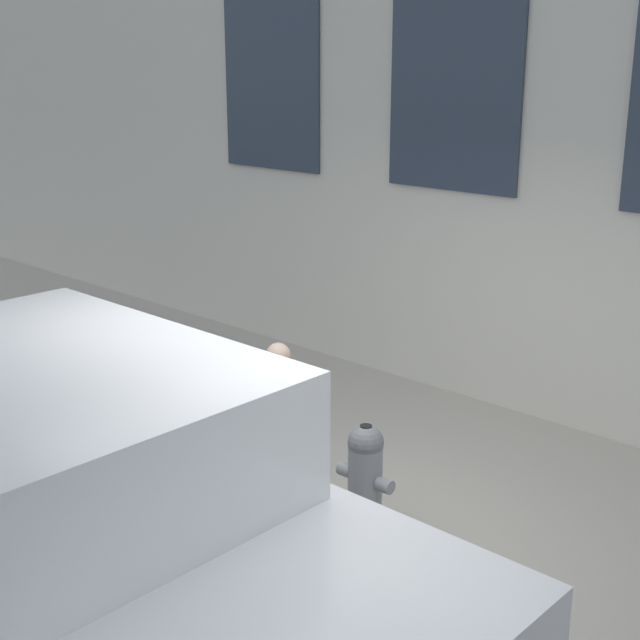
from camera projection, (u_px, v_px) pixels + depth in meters
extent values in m
plane|color=#2D2D30|center=(315.00, 577.00, 5.48)|extent=(80.00, 80.00, 0.00)
cube|color=#A8A093|center=(450.00, 487.00, 6.47)|extent=(2.87, 60.00, 0.14)
cube|color=#2D3847|center=(454.00, 87.00, 7.38)|extent=(0.03, 1.30, 1.71)
cube|color=#2D3847|center=(271.00, 81.00, 8.81)|extent=(0.03, 1.30, 1.71)
cylinder|color=gray|center=(364.00, 530.00, 5.71)|extent=(0.29, 0.29, 0.04)
cylinder|color=gray|center=(365.00, 488.00, 5.62)|extent=(0.22, 0.22, 0.63)
sphere|color=slate|center=(366.00, 442.00, 5.53)|extent=(0.23, 0.23, 0.23)
cylinder|color=black|center=(366.00, 432.00, 5.51)|extent=(0.08, 0.08, 0.09)
cylinder|color=gray|center=(385.00, 486.00, 5.50)|extent=(0.09, 0.10, 0.09)
cylinder|color=gray|center=(346.00, 470.00, 5.71)|extent=(0.09, 0.10, 0.09)
cylinder|color=navy|center=(274.00, 455.00, 6.23)|extent=(0.07, 0.07, 0.51)
cylinder|color=navy|center=(285.00, 451.00, 6.30)|extent=(0.07, 0.07, 0.51)
cube|color=yellow|center=(279.00, 393.00, 6.13)|extent=(0.14, 0.10, 0.39)
cylinder|color=yellow|center=(268.00, 396.00, 6.06)|extent=(0.06, 0.06, 0.37)
cylinder|color=yellow|center=(289.00, 388.00, 6.20)|extent=(0.06, 0.06, 0.37)
sphere|color=beige|center=(278.00, 355.00, 6.05)|extent=(0.17, 0.17, 0.17)
cylinder|color=black|center=(54.00, 458.00, 6.15)|extent=(0.24, 0.83, 0.83)
cylinder|color=black|center=(380.00, 638.00, 4.26)|extent=(0.24, 0.83, 0.83)
cube|color=white|center=(53.00, 540.00, 4.52)|extent=(1.94, 4.69, 0.62)
cube|color=white|center=(42.00, 424.00, 4.34)|extent=(1.71, 2.25, 0.65)
cube|color=#1E232D|center=(42.00, 424.00, 4.34)|extent=(1.72, 2.07, 0.42)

